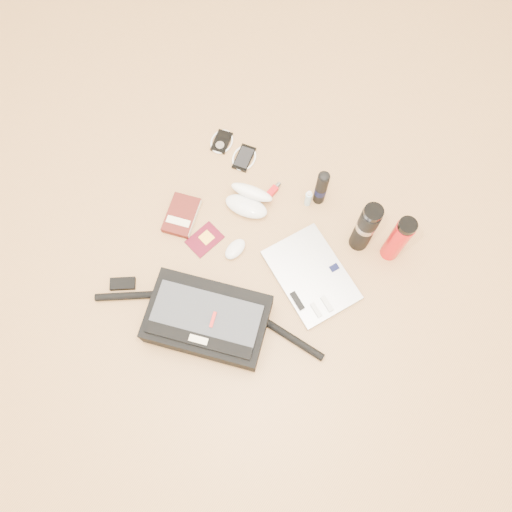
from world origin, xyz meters
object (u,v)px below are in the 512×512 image
thermos_black (366,228)px  thermos_red (398,239)px  messenger_bag (207,319)px  laptop (311,276)px  book (182,215)px

thermos_black → thermos_red: size_ratio=1.06×
messenger_bag → thermos_red: thermos_red is taller
messenger_bag → laptop: bearing=39.7°
thermos_black → laptop: bearing=-108.1°
book → messenger_bag: bearing=-58.6°
messenger_bag → book: bearing=120.3°
messenger_bag → thermos_red: size_ratio=3.06×
messenger_bag → thermos_black: bearing=43.9°
messenger_bag → book: (-0.36, 0.29, -0.04)m
messenger_bag → thermos_red: 0.78m
messenger_bag → thermos_red: bearing=36.8°
laptop → book: 0.58m
thermos_red → laptop: bearing=-126.7°
thermos_black → thermos_red: (0.12, 0.03, -0.01)m
book → thermos_red: 0.86m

